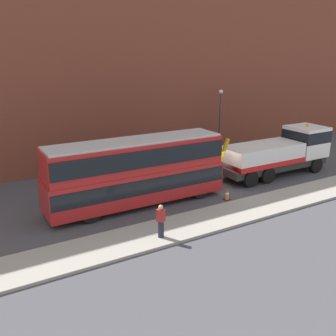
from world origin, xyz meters
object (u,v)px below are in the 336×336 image
Objects in this scene: double_decker_bus at (137,170)px; street_lamp at (220,117)px; recovery_tow_truck at (280,152)px; pedestrian_onlooker at (161,221)px; traffic_cone_near_bus at (227,194)px.

double_decker_bus is 1.90× the size of street_lamp.
street_lamp reaches higher than recovery_tow_truck.
street_lamp is (12.44, 11.47, 2.49)m from pedestrian_onlooker.
recovery_tow_truck is 1.74× the size of street_lamp.
street_lamp is at bearing 94.46° from recovery_tow_truck.
recovery_tow_truck is at bearing 0.44° from double_decker_bus.
recovery_tow_truck reaches higher than pedestrian_onlooker.
double_decker_bus is 6.47× the size of pedestrian_onlooker.
double_decker_bus is at bearing -179.56° from recovery_tow_truck.
street_lamp reaches higher than pedestrian_onlooker.
pedestrian_onlooker is at bearing -137.31° from street_lamp.
street_lamp reaches higher than traffic_cone_near_bus.
recovery_tow_truck is 14.10× the size of traffic_cone_near_bus.
traffic_cone_near_bus is at bearing -21.77° from double_decker_bus.
traffic_cone_near_bus is (-6.68, -2.14, -1.42)m from recovery_tow_truck.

